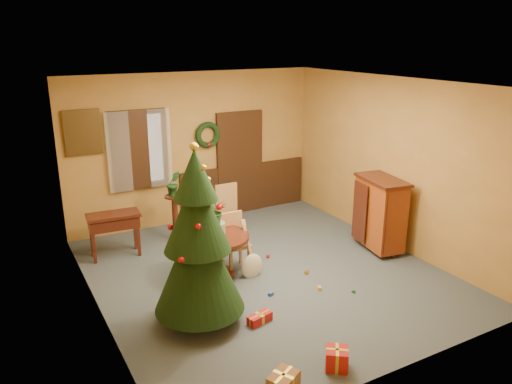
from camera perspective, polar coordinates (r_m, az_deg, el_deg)
room_envelope at (r=9.85m, az=-5.74°, el=3.17°), size 5.50×5.50×5.50m
dining_table at (r=7.56m, az=-4.55°, el=-6.43°), size 1.00×1.00×0.68m
urn at (r=7.44m, az=-4.61°, el=-4.25°), size 0.28×0.28×0.21m
centerpiece_plant at (r=7.34m, az=-4.66°, el=-2.18°), size 0.33×0.29×0.37m
chair_near at (r=7.86m, az=-2.58°, el=-5.41°), size 0.40×0.40×0.90m
chair_far at (r=9.22m, az=-3.71°, el=-1.60°), size 0.43×0.43×0.98m
guitar at (r=7.58m, az=-0.47°, el=-6.80°), size 0.36×0.55×0.82m
plant_stand at (r=8.92m, az=-9.24°, el=-2.40°), size 0.34×0.34×0.86m
stand_plant at (r=8.75m, az=-9.41°, el=0.99°), size 0.26×0.21×0.45m
christmas_tree at (r=6.18m, az=-6.69°, el=-5.67°), size 1.14×1.14×2.36m
writing_desk at (r=8.54m, az=-15.94°, el=-3.57°), size 0.88×0.49×0.75m
sideboard at (r=8.70m, az=13.98°, el=-2.23°), size 0.68×1.06×1.27m
gift_a at (r=5.57m, az=3.15°, el=-20.81°), size 0.40×0.36×0.18m
gift_b at (r=5.88m, az=9.21°, el=-18.30°), size 0.33×0.33×0.24m
gift_c at (r=7.57m, az=-4.83°, el=-9.75°), size 0.35×0.31×0.16m
gift_d at (r=6.61m, az=0.42°, el=-14.24°), size 0.36×0.21×0.12m
toy_a at (r=7.23m, az=1.69°, el=-11.56°), size 0.09×0.08×0.05m
toy_b at (r=7.43m, az=11.08°, el=-11.01°), size 0.06×0.06×0.06m
toy_c at (r=7.43m, az=7.25°, el=-10.85°), size 0.08×0.09×0.05m
toy_d at (r=8.35m, az=1.38°, el=-7.36°), size 0.06×0.06×0.06m
toy_e at (r=7.86m, az=5.76°, el=-9.13°), size 0.09×0.08×0.05m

